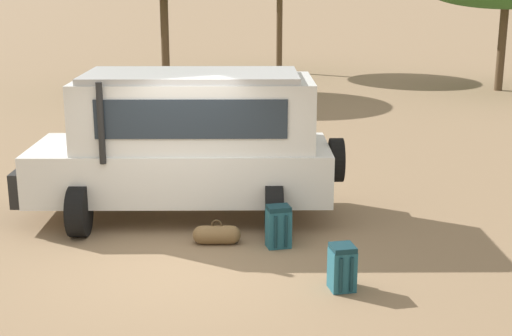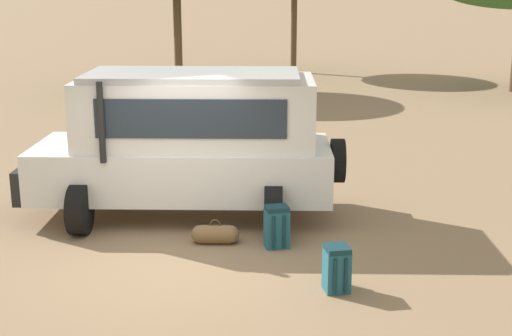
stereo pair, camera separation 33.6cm
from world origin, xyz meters
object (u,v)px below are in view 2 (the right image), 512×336
Objects in this scene: safari_vehicle at (189,141)px; backpack_cluster_center at (336,269)px; backpack_beside_front_wheel at (277,227)px; duffel_bag_low_black_case at (215,234)px.

safari_vehicle is 8.73× the size of backpack_cluster_center.
safari_vehicle is 2.29m from backpack_beside_front_wheel.
backpack_beside_front_wheel is 1.71m from backpack_cluster_center.
backpack_cluster_center is at bearing -73.73° from duffel_bag_low_black_case.
backpack_beside_front_wheel is at bearing -37.04° from duffel_bag_low_black_case.
safari_vehicle reaches higher than duffel_bag_low_black_case.
backpack_beside_front_wheel is at bearing -74.52° from safari_vehicle.
safari_vehicle reaches higher than backpack_beside_front_wheel.
backpack_cluster_center is (0.47, -3.70, -1.00)m from safari_vehicle.
backpack_cluster_center is 2.37m from duffel_bag_low_black_case.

